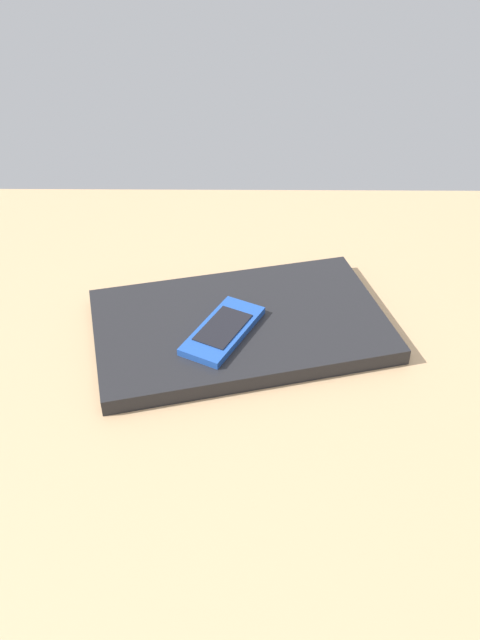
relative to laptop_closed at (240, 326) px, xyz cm
name	(u,v)px	position (x,y,z in cm)	size (l,w,h in cm)	color
desk_surface	(316,341)	(9.59, 0.24, -2.50)	(120.00, 80.00, 3.00)	tan
laptop_closed	(240,326)	(0.00, 0.00, 0.00)	(35.23, 21.34, 2.00)	black
cell_phone_on_laptop	(223,330)	(-1.99, -2.65, 1.47)	(10.18, 13.03, 1.02)	#1E479E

